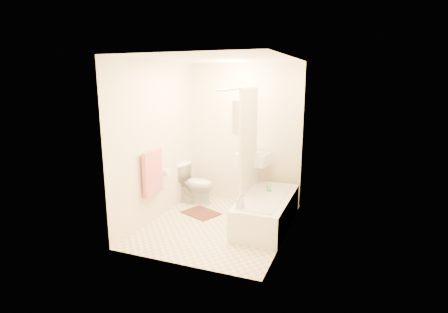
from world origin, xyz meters
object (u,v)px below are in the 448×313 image
at_px(toilet, 195,184).
at_px(sink, 253,178).
at_px(bathtub, 267,211).
at_px(bath_mat, 201,213).
at_px(soap_bottle, 240,201).

xyz_separation_m(toilet, sink, (1.00, 0.17, 0.17)).
bearing_deg(toilet, bathtub, -99.96).
height_order(sink, bath_mat, sink).
xyz_separation_m(toilet, soap_bottle, (1.19, -1.07, 0.19)).
bearing_deg(soap_bottle, sink, 98.74).
distance_m(toilet, bath_mat, 0.63).
bearing_deg(sink, soap_bottle, -74.92).
bearing_deg(bath_mat, toilet, 125.94).
relative_size(toilet, bathtub, 0.45).
relative_size(bath_mat, soap_bottle, 2.76).
bearing_deg(sink, toilet, -163.83).
height_order(bathtub, soap_bottle, soap_bottle).
relative_size(sink, bathtub, 0.66).
bearing_deg(soap_bottle, bath_mat, 144.22).
xyz_separation_m(toilet, bath_mat, (0.32, -0.44, -0.33)).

